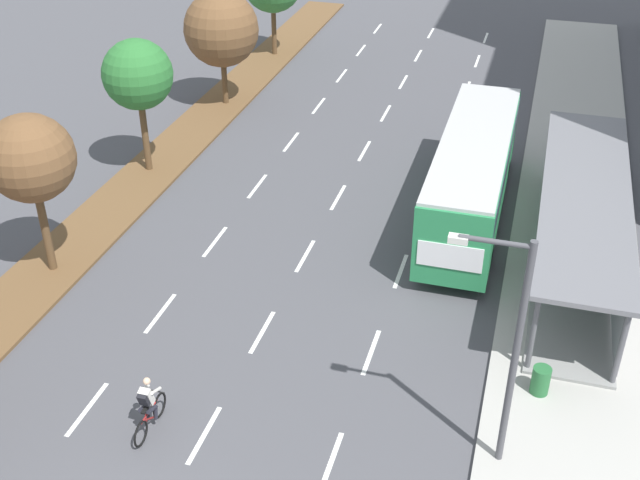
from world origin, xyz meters
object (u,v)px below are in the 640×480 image
(median_tree_third, at_px, (138,75))
(median_tree_fourth, at_px, (221,29))
(trash_bin, at_px, (541,380))
(bus_shelter, at_px, (590,221))
(median_tree_second, at_px, (30,159))
(bus, at_px, (472,169))
(streetlight, at_px, (510,342))
(cyclist, at_px, (148,407))

(median_tree_third, xyz_separation_m, median_tree_fourth, (0.35, 7.95, -0.41))
(trash_bin, bearing_deg, median_tree_fourth, 133.14)
(bus_shelter, distance_m, median_tree_second, 18.67)
(bus, bearing_deg, median_tree_second, -149.83)
(median_tree_fourth, bearing_deg, streetlight, -52.80)
(bus, distance_m, median_tree_third, 13.89)
(median_tree_third, bearing_deg, median_tree_second, -87.95)
(cyclist, distance_m, median_tree_third, 16.00)
(median_tree_fourth, bearing_deg, bus, -31.25)
(median_tree_third, relative_size, trash_bin, 6.68)
(bus_shelter, height_order, bus, bus)
(bus_shelter, distance_m, median_tree_fourth, 20.63)
(bus_shelter, relative_size, streetlight, 2.06)
(bus, height_order, median_tree_fourth, median_tree_fourth)
(cyclist, xyz_separation_m, trash_bin, (9.89, 4.22, -0.22))
(median_tree_second, bearing_deg, bus, 30.17)
(streetlight, height_order, trash_bin, streetlight)
(bus_shelter, xyz_separation_m, median_tree_third, (-17.99, 2.55, 2.46))
(bus, distance_m, cyclist, 15.37)
(median_tree_second, distance_m, streetlight, 16.25)
(median_tree_third, height_order, median_tree_fourth, median_tree_third)
(bus_shelter, xyz_separation_m, median_tree_second, (-17.70, -5.40, 2.47))
(trash_bin, bearing_deg, median_tree_third, 150.13)
(bus_shelter, relative_size, cyclist, 7.37)
(bus_shelter, bearing_deg, streetlight, -101.99)
(median_tree_second, bearing_deg, bus_shelter, 16.98)
(cyclist, xyz_separation_m, median_tree_third, (-7.02, 13.93, 3.54))
(median_tree_third, bearing_deg, bus, -0.63)
(cyclist, relative_size, median_tree_fourth, 0.32)
(bus, xyz_separation_m, median_tree_fourth, (-13.35, 8.10, 1.85))
(streetlight, bearing_deg, cyclist, -170.77)
(cyclist, bearing_deg, median_tree_second, 138.39)
(streetlight, bearing_deg, median_tree_second, 163.76)
(median_tree_second, xyz_separation_m, streetlight, (15.59, -4.54, -0.44))
(median_tree_third, xyz_separation_m, streetlight, (15.88, -12.49, -0.44))
(bus_shelter, bearing_deg, trash_bin, -98.58)
(median_tree_second, xyz_separation_m, trash_bin, (16.62, -1.76, -3.76))
(bus, relative_size, median_tree_third, 1.99)
(median_tree_fourth, height_order, trash_bin, median_tree_fourth)
(cyclist, bearing_deg, streetlight, 9.23)
(median_tree_second, distance_m, trash_bin, 17.13)
(median_tree_third, bearing_deg, median_tree_fourth, 87.46)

